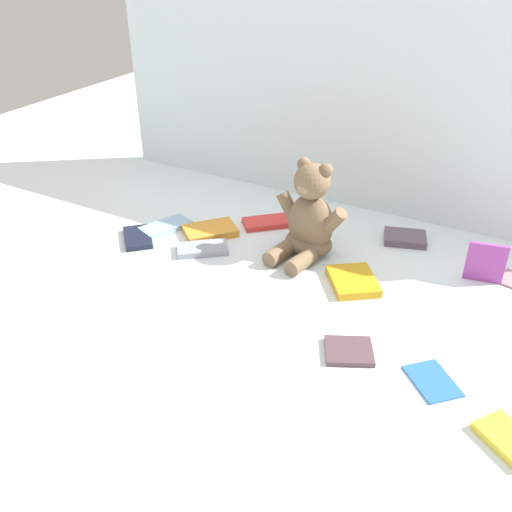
{
  "coord_description": "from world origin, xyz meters",
  "views": [
    {
      "loc": [
        0.5,
        -0.99,
        0.72
      ],
      "look_at": [
        0.01,
        -0.1,
        0.1
      ],
      "focal_mm": 39.02,
      "sensor_mm": 36.0,
      "label": 1
    }
  ],
  "objects_px": {
    "book_case_8": "(166,227)",
    "book_case_9": "(210,231)",
    "book_case_10": "(509,440)",
    "book_case_11": "(138,238)",
    "book_case_1": "(266,223)",
    "book_case_0": "(486,263)",
    "book_case_2": "(405,238)",
    "book_case_4": "(349,351)",
    "book_case_7": "(353,281)",
    "book_case_6": "(202,249)",
    "book_case_3": "(433,380)",
    "teddy_bear": "(309,220)"
  },
  "relations": [
    {
      "from": "book_case_8",
      "to": "book_case_9",
      "type": "xyz_separation_m",
      "value": [
        0.12,
        0.04,
        0.0
      ]
    },
    {
      "from": "book_case_10",
      "to": "book_case_11",
      "type": "distance_m",
      "value": 0.97
    },
    {
      "from": "book_case_11",
      "to": "book_case_1",
      "type": "bearing_deg",
      "value": 178.27
    },
    {
      "from": "book_case_0",
      "to": "book_case_11",
      "type": "distance_m",
      "value": 0.85
    },
    {
      "from": "book_case_2",
      "to": "book_case_10",
      "type": "xyz_separation_m",
      "value": [
        0.33,
        -0.56,
        -0.0
      ]
    },
    {
      "from": "book_case_4",
      "to": "book_case_7",
      "type": "bearing_deg",
      "value": -7.5
    },
    {
      "from": "book_case_8",
      "to": "book_case_9",
      "type": "bearing_deg",
      "value": -141.78
    },
    {
      "from": "book_case_4",
      "to": "book_case_2",
      "type": "bearing_deg",
      "value": -22.65
    },
    {
      "from": "book_case_4",
      "to": "book_case_6",
      "type": "height_order",
      "value": "book_case_6"
    },
    {
      "from": "book_case_4",
      "to": "book_case_7",
      "type": "relative_size",
      "value": 0.74
    },
    {
      "from": "book_case_3",
      "to": "book_case_1",
      "type": "bearing_deg",
      "value": -80.31
    },
    {
      "from": "book_case_0",
      "to": "book_case_8",
      "type": "bearing_deg",
      "value": -179.77
    },
    {
      "from": "book_case_9",
      "to": "book_case_11",
      "type": "distance_m",
      "value": 0.19
    },
    {
      "from": "book_case_11",
      "to": "teddy_bear",
      "type": "bearing_deg",
      "value": 156.45
    },
    {
      "from": "book_case_3",
      "to": "book_case_6",
      "type": "distance_m",
      "value": 0.65
    },
    {
      "from": "book_case_2",
      "to": "book_case_0",
      "type": "bearing_deg",
      "value": -132.23
    },
    {
      "from": "book_case_2",
      "to": "book_case_8",
      "type": "height_order",
      "value": "book_case_2"
    },
    {
      "from": "book_case_4",
      "to": "book_case_10",
      "type": "height_order",
      "value": "book_case_10"
    },
    {
      "from": "book_case_3",
      "to": "book_case_0",
      "type": "bearing_deg",
      "value": -137.6
    },
    {
      "from": "teddy_bear",
      "to": "book_case_10",
      "type": "relative_size",
      "value": 2.41
    },
    {
      "from": "teddy_bear",
      "to": "book_case_10",
      "type": "height_order",
      "value": "teddy_bear"
    },
    {
      "from": "teddy_bear",
      "to": "book_case_9",
      "type": "distance_m",
      "value": 0.28
    },
    {
      "from": "book_case_9",
      "to": "book_case_3",
      "type": "bearing_deg",
      "value": 17.53
    },
    {
      "from": "book_case_4",
      "to": "book_case_11",
      "type": "relative_size",
      "value": 0.77
    },
    {
      "from": "book_case_2",
      "to": "book_case_11",
      "type": "xyz_separation_m",
      "value": [
        -0.61,
        -0.33,
        -0.0
      ]
    },
    {
      "from": "book_case_11",
      "to": "book_case_0",
      "type": "bearing_deg",
      "value": 151.59
    },
    {
      "from": "teddy_bear",
      "to": "book_case_1",
      "type": "bearing_deg",
      "value": 163.46
    },
    {
      "from": "teddy_bear",
      "to": "book_case_2",
      "type": "relative_size",
      "value": 2.28
    },
    {
      "from": "book_case_1",
      "to": "book_case_8",
      "type": "xyz_separation_m",
      "value": [
        -0.23,
        -0.15,
        -0.0
      ]
    },
    {
      "from": "book_case_11",
      "to": "book_case_10",
      "type": "bearing_deg",
      "value": 121.72
    },
    {
      "from": "book_case_6",
      "to": "book_case_7",
      "type": "distance_m",
      "value": 0.39
    },
    {
      "from": "book_case_1",
      "to": "book_case_8",
      "type": "distance_m",
      "value": 0.27
    },
    {
      "from": "teddy_bear",
      "to": "book_case_3",
      "type": "distance_m",
      "value": 0.51
    },
    {
      "from": "book_case_0",
      "to": "book_case_7",
      "type": "height_order",
      "value": "book_case_0"
    },
    {
      "from": "teddy_bear",
      "to": "book_case_7",
      "type": "distance_m",
      "value": 0.19
    },
    {
      "from": "book_case_2",
      "to": "book_case_7",
      "type": "bearing_deg",
      "value": 152.04
    },
    {
      "from": "book_case_4",
      "to": "book_case_11",
      "type": "bearing_deg",
      "value": 50.47
    },
    {
      "from": "book_case_8",
      "to": "book_case_7",
      "type": "bearing_deg",
      "value": -159.64
    },
    {
      "from": "book_case_4",
      "to": "book_case_6",
      "type": "relative_size",
      "value": 0.72
    },
    {
      "from": "book_case_0",
      "to": "book_case_7",
      "type": "relative_size",
      "value": 0.78
    },
    {
      "from": "book_case_3",
      "to": "book_case_11",
      "type": "bearing_deg",
      "value": -55.76
    },
    {
      "from": "book_case_3",
      "to": "book_case_4",
      "type": "bearing_deg",
      "value": -45.18
    },
    {
      "from": "book_case_9",
      "to": "book_case_10",
      "type": "relative_size",
      "value": 1.35
    },
    {
      "from": "book_case_7",
      "to": "book_case_9",
      "type": "distance_m",
      "value": 0.42
    },
    {
      "from": "teddy_bear",
      "to": "book_case_7",
      "type": "bearing_deg",
      "value": -19.09
    },
    {
      "from": "book_case_0",
      "to": "book_case_11",
      "type": "relative_size",
      "value": 0.82
    },
    {
      "from": "book_case_2",
      "to": "book_case_11",
      "type": "distance_m",
      "value": 0.7
    },
    {
      "from": "book_case_0",
      "to": "book_case_10",
      "type": "relative_size",
      "value": 0.96
    },
    {
      "from": "book_case_3",
      "to": "book_case_11",
      "type": "xyz_separation_m",
      "value": [
        -0.8,
        0.16,
        0.0
      ]
    },
    {
      "from": "book_case_2",
      "to": "book_case_4",
      "type": "distance_m",
      "value": 0.48
    }
  ]
}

